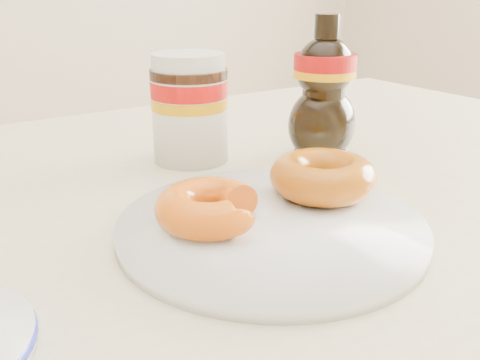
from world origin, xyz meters
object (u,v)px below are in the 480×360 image
dining_table (198,280)px  plate (271,226)px  donut_whole (323,176)px  nutella_jar (190,104)px  donut_bitten (209,207)px  syrup_bottle (324,88)px

dining_table → plate: (0.03, -0.09, 0.09)m
dining_table → donut_whole: bearing=-32.4°
dining_table → nutella_jar: bearing=63.3°
donut_whole → nutella_jar: size_ratio=0.79×
plate → donut_bitten: donut_bitten is taller
dining_table → donut_whole: size_ratio=13.61×
nutella_jar → donut_whole: bearing=-79.5°
donut_bitten → syrup_bottle: size_ratio=0.53×
syrup_bottle → donut_bitten: bearing=-151.9°
plate → nutella_jar: nutella_jar is taller
dining_table → donut_whole: donut_whole is taller
donut_bitten → plate: bearing=-16.3°
nutella_jar → dining_table: bearing=-116.7°
dining_table → donut_bitten: 0.13m
donut_bitten → nutella_jar: nutella_jar is taller
donut_whole → nutella_jar: nutella_jar is taller
plate → nutella_jar: 0.24m
donut_bitten → donut_whole: size_ratio=0.89×
plate → donut_whole: donut_whole is taller
dining_table → syrup_bottle: size_ratio=8.06×
donut_bitten → nutella_jar: bearing=72.8°
dining_table → nutella_jar: (0.07, 0.13, 0.15)m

